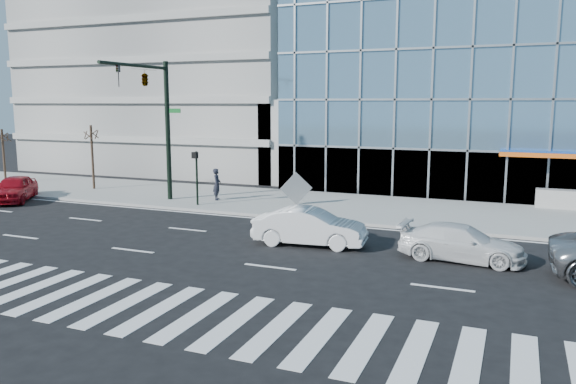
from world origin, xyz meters
name	(u,v)px	position (x,y,z in m)	size (l,w,h in m)	color
ground	(309,242)	(0.00, 0.00, 0.00)	(160.00, 160.00, 0.00)	black
sidewalk	(359,208)	(0.00, 8.00, 0.07)	(120.00, 8.00, 0.15)	gray
parking_garage	(207,58)	(-20.00, 26.00, 10.00)	(24.00, 24.00, 20.00)	gray
ramp_block	(317,141)	(-6.00, 18.00, 3.00)	(6.00, 8.00, 6.00)	gray
traffic_signal	(152,96)	(-11.00, 4.57, 6.16)	(1.14, 5.74, 8.00)	black
ped_signal_post	(196,170)	(-8.50, 4.94, 2.14)	(0.30, 0.33, 3.00)	black
street_tree_near	(91,134)	(-18.00, 7.50, 3.78)	(1.10, 1.10, 4.23)	#332319
street_tree_far	(2,136)	(-26.00, 7.50, 3.45)	(1.10, 1.10, 3.87)	#332319
white_suv	(461,243)	(6.22, -0.49, 0.67)	(1.87, 4.59, 1.33)	white
white_sedan	(310,227)	(0.22, -0.50, 0.76)	(1.62, 4.63, 1.53)	silver
red_sedan	(14,189)	(-19.57, 2.54, 0.77)	(1.82, 4.51, 1.54)	#9D0C17
pedestrian	(217,184)	(-8.27, 6.82, 1.08)	(0.68, 0.44, 1.85)	black
tilted_panel	(296,188)	(-3.40, 7.14, 1.07)	(1.30, 0.06, 1.30)	#999999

